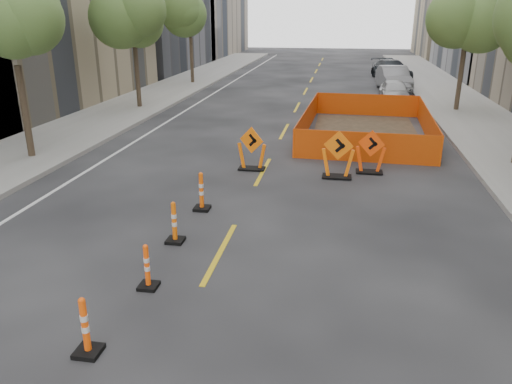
% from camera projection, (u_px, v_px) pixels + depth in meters
% --- Properties ---
extents(ground_plane, '(140.00, 140.00, 0.00)m').
position_uv_depth(ground_plane, '(156.00, 374.00, 7.32)').
color(ground_plane, black).
extents(sidewalk_left, '(4.00, 90.00, 0.15)m').
position_uv_depth(sidewalk_left, '(48.00, 143.00, 19.85)').
color(sidewalk_left, gray).
rests_on(sidewalk_left, ground).
extents(tree_l_b, '(2.80, 2.80, 5.95)m').
position_uv_depth(tree_l_b, '(12.00, 27.00, 16.38)').
color(tree_l_b, '#382B1E').
rests_on(tree_l_b, ground).
extents(tree_l_c, '(2.80, 2.80, 5.95)m').
position_uv_depth(tree_l_c, '(133.00, 21.00, 25.65)').
color(tree_l_c, '#382B1E').
rests_on(tree_l_c, ground).
extents(tree_l_d, '(2.80, 2.80, 5.95)m').
position_uv_depth(tree_l_d, '(190.00, 19.00, 34.91)').
color(tree_l_d, '#382B1E').
rests_on(tree_l_d, ground).
extents(tree_r_c, '(2.80, 2.80, 5.95)m').
position_uv_depth(tree_r_c, '(468.00, 22.00, 24.80)').
color(tree_r_c, '#382B1E').
rests_on(tree_r_c, ground).
extents(channelizer_3, '(0.39, 0.39, 1.00)m').
position_uv_depth(channelizer_3, '(85.00, 326.00, 7.59)').
color(channelizer_3, '#FA500A').
rests_on(channelizer_3, ground).
extents(channelizer_4, '(0.36, 0.36, 0.92)m').
position_uv_depth(channelizer_4, '(147.00, 266.00, 9.46)').
color(channelizer_4, '#FF500A').
rests_on(channelizer_4, ground).
extents(channelizer_5, '(0.39, 0.39, 0.99)m').
position_uv_depth(channelizer_5, '(174.00, 222.00, 11.35)').
color(channelizer_5, '#E95E09').
rests_on(channelizer_5, ground).
extents(channelizer_6, '(0.42, 0.42, 1.05)m').
position_uv_depth(channelizer_6, '(201.00, 191.00, 13.21)').
color(channelizer_6, '#E75409').
rests_on(channelizer_6, ground).
extents(chevron_sign_left, '(1.12, 0.90, 1.47)m').
position_uv_depth(chevron_sign_left, '(252.00, 148.00, 16.53)').
color(chevron_sign_left, orange).
rests_on(chevron_sign_left, ground).
extents(chevron_sign_center, '(1.10, 0.75, 1.54)m').
position_uv_depth(chevron_sign_center, '(338.00, 155.00, 15.68)').
color(chevron_sign_center, orange).
rests_on(chevron_sign_center, ground).
extents(chevron_sign_right, '(1.09, 0.83, 1.44)m').
position_uv_depth(chevron_sign_right, '(371.00, 152.00, 16.18)').
color(chevron_sign_right, '#F2460A').
rests_on(chevron_sign_right, ground).
extents(safety_fence, '(5.42, 8.83, 1.08)m').
position_uv_depth(safety_fence, '(366.00, 122.00, 21.40)').
color(safety_fence, '#FF5A0D').
rests_on(safety_fence, ground).
extents(parked_car_near, '(1.63, 3.92, 1.33)m').
position_uv_depth(parked_car_near, '(394.00, 92.00, 28.71)').
color(parked_car_near, '#B1B1B3').
rests_on(parked_car_near, ground).
extents(parked_car_mid, '(2.20, 5.02, 1.60)m').
position_uv_depth(parked_car_mid, '(394.00, 78.00, 33.22)').
color(parked_car_mid, gray).
rests_on(parked_car_mid, ground).
extents(parked_car_far, '(3.31, 5.44, 1.47)m').
position_uv_depth(parked_car_far, '(391.00, 70.00, 38.86)').
color(parked_car_far, black).
rests_on(parked_car_far, ground).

